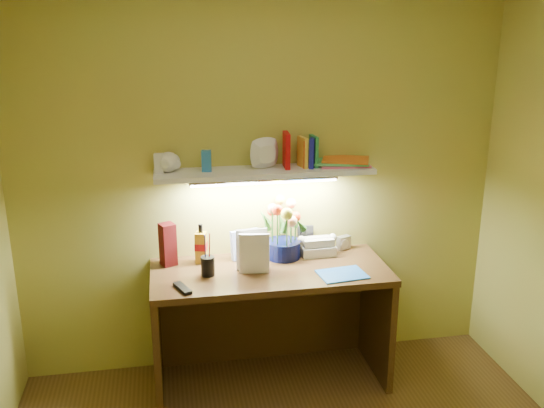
{
  "coord_description": "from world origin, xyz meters",
  "views": [
    {
      "loc": [
        -0.59,
        -2.05,
        2.17
      ],
      "look_at": [
        0.04,
        1.35,
        1.11
      ],
      "focal_mm": 40.0,
      "sensor_mm": 36.0,
      "label": 1
    }
  ],
  "objects_px": {
    "flower_bouquet": "(283,229)",
    "telephone": "(317,245)",
    "desk": "(270,326)",
    "whisky_bottle": "(201,243)",
    "desk_clock": "(344,243)"
  },
  "relations": [
    {
      "from": "telephone",
      "to": "desk_clock",
      "type": "xyz_separation_m",
      "value": [
        0.19,
        0.05,
        -0.02
      ]
    },
    {
      "from": "flower_bouquet",
      "to": "telephone",
      "type": "relative_size",
      "value": 1.77
    },
    {
      "from": "telephone",
      "to": "flower_bouquet",
      "type": "bearing_deg",
      "value": -178.87
    },
    {
      "from": "desk",
      "to": "whisky_bottle",
      "type": "relative_size",
      "value": 5.76
    },
    {
      "from": "desk",
      "to": "whisky_bottle",
      "type": "bearing_deg",
      "value": 155.04
    },
    {
      "from": "desk",
      "to": "whisky_bottle",
      "type": "xyz_separation_m",
      "value": [
        -0.39,
        0.18,
        0.5
      ]
    },
    {
      "from": "flower_bouquet",
      "to": "whisky_bottle",
      "type": "height_order",
      "value": "flower_bouquet"
    },
    {
      "from": "flower_bouquet",
      "to": "telephone",
      "type": "height_order",
      "value": "flower_bouquet"
    },
    {
      "from": "flower_bouquet",
      "to": "desk_clock",
      "type": "xyz_separation_m",
      "value": [
        0.41,
        0.06,
        -0.14
      ]
    },
    {
      "from": "desk_clock",
      "to": "whisky_bottle",
      "type": "bearing_deg",
      "value": 160.16
    },
    {
      "from": "desk",
      "to": "telephone",
      "type": "height_order",
      "value": "telephone"
    },
    {
      "from": "telephone",
      "to": "desk",
      "type": "bearing_deg",
      "value": -152.86
    },
    {
      "from": "desk_clock",
      "to": "whisky_bottle",
      "type": "distance_m",
      "value": 0.92
    },
    {
      "from": "flower_bouquet",
      "to": "telephone",
      "type": "xyz_separation_m",
      "value": [
        0.22,
        0.01,
        -0.12
      ]
    },
    {
      "from": "whisky_bottle",
      "to": "flower_bouquet",
      "type": "bearing_deg",
      "value": -1.19
    }
  ]
}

